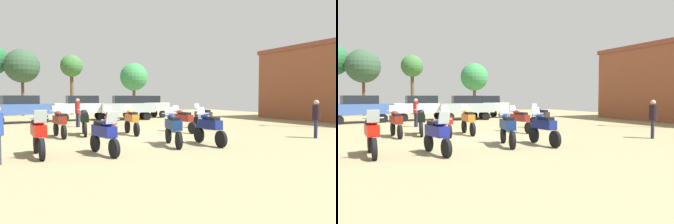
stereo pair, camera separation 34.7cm
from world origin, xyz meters
TOP-DOWN VIEW (x-y plane):
  - ground_plane at (0.00, 0.00)m, footprint 44.00×52.00m
  - motorcycle_1 at (-4.87, -3.70)m, footprint 0.62×2.14m
  - motorcycle_2 at (2.62, 0.10)m, footprint 0.65×2.17m
  - motorcycle_3 at (-2.34, 1.26)m, footprint 0.67×2.15m
  - motorcycle_4 at (4.73, 1.31)m, footprint 0.62×2.16m
  - motorcycle_5 at (-3.56, 0.96)m, footprint 0.62×2.16m
  - motorcycle_6 at (-0.03, -3.71)m, footprint 0.77×2.21m
  - motorcycle_7 at (-2.93, -4.33)m, footprint 0.66×2.05m
  - motorcycle_8 at (-0.16, 0.46)m, footprint 0.62×2.18m
  - motorcycle_9 at (-1.32, 0.25)m, footprint 0.62×2.13m
  - motorcycle_11 at (1.34, -4.16)m, footprint 0.62×2.15m
  - car_1 at (3.17, 10.07)m, footprint 4.55×2.51m
  - car_3 at (5.34, 11.60)m, footprint 4.51×2.37m
  - car_4 at (-4.87, 10.63)m, footprint 4.52×2.41m
  - car_5 at (-0.32, 11.13)m, footprint 4.37×1.96m
  - person_1 at (-1.77, 5.67)m, footprint 0.47×0.47m
  - person_2 at (6.87, -4.77)m, footprint 0.48×0.48m
  - tree_1 at (-4.24, 20.26)m, footprint 3.39×3.39m
  - tree_5 at (8.24, 21.67)m, footprint 3.38×3.38m
  - tree_6 at (0.66, 20.83)m, footprint 2.39×2.39m

SIDE VIEW (x-z plane):
  - ground_plane at x=0.00m, z-range 0.00..0.02m
  - motorcycle_7 at x=-2.93m, z-range 0.00..1.44m
  - motorcycle_2 at x=2.62m, z-range 0.01..1.45m
  - motorcycle_9 at x=-1.32m, z-range 0.01..1.45m
  - motorcycle_11 at x=1.34m, z-range 0.01..1.48m
  - motorcycle_5 at x=-3.56m, z-range 0.01..1.49m
  - motorcycle_4 at x=4.73m, z-range 0.01..1.49m
  - motorcycle_6 at x=-0.03m, z-range 0.01..1.50m
  - motorcycle_8 at x=-0.16m, z-range 0.00..1.50m
  - motorcycle_1 at x=-4.87m, z-range 0.00..1.51m
  - motorcycle_3 at x=-2.34m, z-range 0.00..1.51m
  - person_2 at x=6.87m, z-range 0.17..1.93m
  - person_1 at x=-1.77m, z-range 0.18..1.97m
  - car_1 at x=3.17m, z-range 0.19..2.19m
  - car_3 at x=5.34m, z-range 0.19..2.19m
  - car_4 at x=-4.87m, z-range 0.19..2.19m
  - car_5 at x=-0.32m, z-range 0.19..2.19m
  - tree_5 at x=8.24m, z-range 1.32..7.36m
  - tree_1 at x=-4.24m, z-range 1.65..8.36m
  - tree_6 at x=0.66m, z-range 1.94..8.42m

